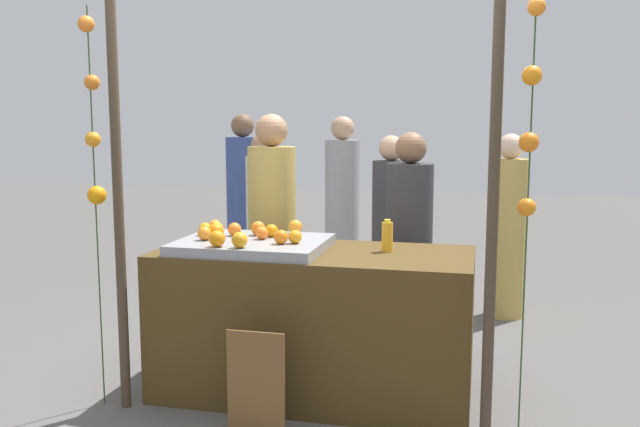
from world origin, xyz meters
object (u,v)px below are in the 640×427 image
juice_bottle (387,236)px  vendor_left (272,241)px  vendor_right (409,255)px  orange_1 (258,228)px  stall_counter (314,323)px  chalkboard_sign (256,385)px  orange_0 (215,226)px

juice_bottle → vendor_left: 1.11m
juice_bottle → vendor_right: vendor_right is taller
orange_1 → vendor_left: size_ratio=0.05×
stall_counter → vendor_left: 0.93m
vendor_left → vendor_right: size_ratio=1.08×
chalkboard_sign → vendor_right: vendor_right is taller
vendor_left → orange_0: bearing=-110.4°
stall_counter → orange_0: (-0.69, 0.17, 0.53)m
orange_1 → chalkboard_sign: (0.23, -0.72, -0.69)m
orange_1 → stall_counter: bearing=-15.4°
juice_bottle → vendor_left: vendor_left is taller
chalkboard_sign → orange_0: bearing=124.3°
orange_1 → juice_bottle: juice_bottle is taller
orange_1 → chalkboard_sign: bearing=-72.4°
vendor_left → chalkboard_sign: bearing=-76.0°
stall_counter → vendor_right: (0.48, 0.74, 0.29)m
orange_0 → chalkboard_sign: bearing=-55.7°
stall_counter → juice_bottle: 0.67m
chalkboard_sign → orange_1: bearing=107.6°
stall_counter → juice_bottle: (0.42, 0.08, 0.52)m
orange_0 → vendor_left: 0.61m
orange_0 → vendor_right: bearing=26.0°
stall_counter → orange_1: (-0.38, 0.10, 0.54)m
chalkboard_sign → vendor_left: (-0.33, 1.33, 0.50)m
orange_0 → chalkboard_sign: 1.17m
juice_bottle → stall_counter: bearing=-168.7°
orange_0 → chalkboard_sign: size_ratio=0.13×
juice_bottle → vendor_right: 0.70m
juice_bottle → orange_0: bearing=175.5°
vendor_left → vendor_right: vendor_left is taller
stall_counter → chalkboard_sign: (-0.15, -0.62, -0.16)m
stall_counter → vendor_left: vendor_left is taller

